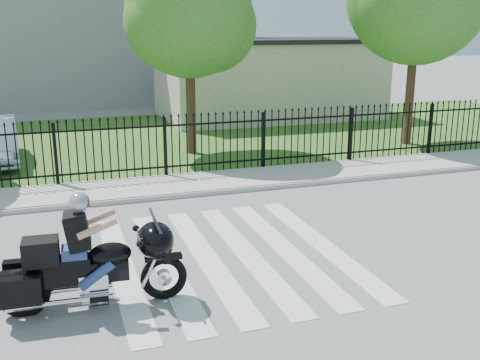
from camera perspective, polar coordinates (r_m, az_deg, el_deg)
name	(u,v)px	position (r m, az deg, el deg)	size (l,w,h in m)	color
ground	(227,256)	(10.95, -1.32, -7.72)	(120.00, 120.00, 0.00)	slate
crosswalk	(227,256)	(10.94, -1.32, -7.70)	(5.00, 5.50, 0.01)	silver
sidewalk	(173,185)	(15.51, -6.78, -0.55)	(40.00, 2.00, 0.12)	#ADAAA3
curb	(181,196)	(14.57, -5.97, -1.58)	(40.00, 0.12, 0.12)	#ADAAA3
grass_strip	(136,140)	(22.24, -10.51, 4.05)	(40.00, 12.00, 0.02)	#27531C
iron_fence	(165,148)	(16.26, -7.60, 3.23)	(26.00, 0.04, 1.80)	black
tree_mid	(189,14)	(19.15, -5.23, 16.46)	(4.20, 4.20, 6.78)	#382316
building_low	(267,80)	(27.60, 2.81, 10.12)	(10.00, 6.00, 3.50)	beige
building_low_roof	(268,41)	(27.49, 2.86, 13.96)	(10.20, 6.20, 0.20)	black
motorcycle_rider	(88,260)	(9.08, -15.19, -7.89)	(2.93, 0.98, 1.94)	black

